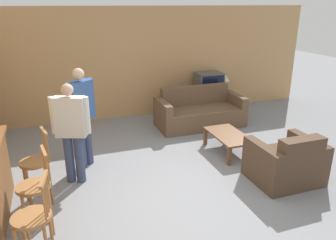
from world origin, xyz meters
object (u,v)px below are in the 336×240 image
bar_chair_mid (35,192)px  tv (209,82)px  armchair_near (286,163)px  couch_far (199,112)px  table_lamp (224,77)px  coffee_table (229,137)px  bar_chair_far (37,167)px  bar_chair_near (34,223)px  tv_unit (208,102)px  person_by_counter (71,129)px  person_by_window (82,113)px

bar_chair_mid → tv: bearing=41.4°
tv → armchair_near: bearing=-96.2°
couch_far → table_lamp: (1.03, 0.78, 0.57)m
couch_far → tv: tv is taller
bar_chair_mid → table_lamp: 5.67m
couch_far → coffee_table: bearing=-93.4°
bar_chair_mid → couch_far: size_ratio=0.55×
armchair_near → bar_chair_far: bearing=169.7°
coffee_table → table_lamp: table_lamp is taller
bar_chair_near → bar_chair_mid: same height
armchair_near → tv_unit: bearing=83.8°
table_lamp → person_by_counter: person_by_counter is taller
tv_unit → tv: tv is taller
armchair_near → person_by_window: person_by_window is taller
bar_chair_far → person_by_window: (0.73, 0.94, 0.39)m
tv_unit → person_by_window: bearing=-149.6°
bar_chair_mid → person_by_window: 1.81m
tv → table_lamp: tv is taller
tv → table_lamp: (0.42, 0.00, 0.09)m
tv_unit → armchair_near: bearing=-96.2°
bar_chair_near → bar_chair_mid: 0.62m
bar_chair_far → coffee_table: bearing=9.9°
armchair_near → table_lamp: table_lamp is taller
bar_chair_far → bar_chair_near: bearing=-90.0°
person_by_counter → bar_chair_mid: bearing=-115.3°
bar_chair_near → armchair_near: bar_chair_near is taller
bar_chair_far → tv: (4.00, 2.87, 0.22)m
armchair_near → coffee_table: size_ratio=0.99×
person_by_counter → tv_unit: bearing=35.0°
coffee_table → armchair_near: bearing=-75.7°
tv → person_by_counter: size_ratio=0.41×
bar_chair_far → tv: bar_chair_far is taller
bar_chair_mid → tv: bar_chair_mid is taller
bar_chair_near → tv: bearing=46.1°
bar_chair_mid → couch_far: bar_chair_mid is taller
tv_unit → person_by_counter: size_ratio=0.75×
couch_far → bar_chair_near: bearing=-135.2°
coffee_table → bar_chair_far: bearing=-170.1°
bar_chair_mid → couch_far: bearing=39.0°
bar_chair_near → coffee_table: (3.30, 1.86, -0.25)m
bar_chair_near → couch_far: 4.79m
tv → person_by_window: (-3.27, -1.92, 0.17)m
bar_chair_far → armchair_near: (3.62, -0.66, -0.25)m
bar_chair_near → tv_unit: 5.78m
bar_chair_mid → table_lamp: bearing=38.6°
person_by_window → table_lamp: bearing=27.5°
couch_far → person_by_window: bearing=-156.9°
tv_unit → couch_far: bearing=-127.7°
bar_chair_near → bar_chair_far: same height
bar_chair_near → bar_chair_far: (-0.00, 1.29, 0.00)m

